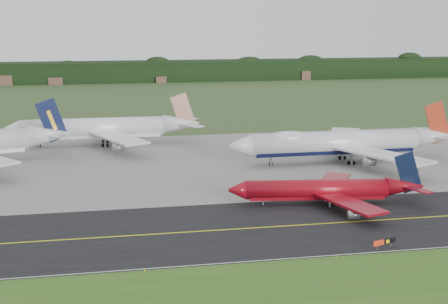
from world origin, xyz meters
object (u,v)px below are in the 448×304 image
jet_ba_747 (342,142)px  jet_star_tail (104,128)px  jet_red_737 (327,190)px  taxiway_sign (384,242)px

jet_ba_747 → jet_star_tail: (-62.05, 35.44, -0.27)m
jet_red_737 → taxiway_sign: bearing=-88.6°
jet_red_737 → jet_star_tail: (-45.19, 70.78, 2.12)m
jet_ba_747 → jet_star_tail: size_ratio=1.08×
jet_red_737 → taxiway_sign: size_ratio=9.01×
jet_red_737 → taxiway_sign: jet_red_737 is taller
jet_red_737 → jet_star_tail: jet_star_tail is taller
jet_star_tail → jet_red_737: bearing=-57.4°
jet_star_tail → taxiway_sign: size_ratio=12.97×
jet_star_tail → taxiway_sign: jet_star_tail is taller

